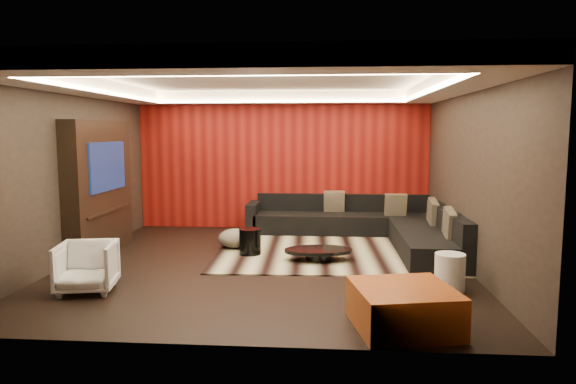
# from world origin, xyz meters

# --- Properties ---
(floor) EXTENTS (6.00, 6.00, 0.02)m
(floor) POSITION_xyz_m (0.00, 0.00, -0.01)
(floor) COLOR black
(floor) RESTS_ON ground
(ceiling) EXTENTS (6.00, 6.00, 0.02)m
(ceiling) POSITION_xyz_m (0.00, 0.00, 2.81)
(ceiling) COLOR silver
(ceiling) RESTS_ON ground
(wall_back) EXTENTS (6.00, 0.02, 2.80)m
(wall_back) POSITION_xyz_m (0.00, 3.01, 1.40)
(wall_back) COLOR black
(wall_back) RESTS_ON ground
(wall_left) EXTENTS (0.02, 6.00, 2.80)m
(wall_left) POSITION_xyz_m (-3.01, 0.00, 1.40)
(wall_left) COLOR black
(wall_left) RESTS_ON ground
(wall_right) EXTENTS (0.02, 6.00, 2.80)m
(wall_right) POSITION_xyz_m (3.01, 0.00, 1.40)
(wall_right) COLOR black
(wall_right) RESTS_ON ground
(red_feature_wall) EXTENTS (5.98, 0.05, 2.78)m
(red_feature_wall) POSITION_xyz_m (0.00, 2.97, 1.40)
(red_feature_wall) COLOR #6B0C0A
(red_feature_wall) RESTS_ON ground
(soffit_back) EXTENTS (6.00, 0.60, 0.22)m
(soffit_back) POSITION_xyz_m (0.00, 2.70, 2.69)
(soffit_back) COLOR silver
(soffit_back) RESTS_ON ground
(soffit_front) EXTENTS (6.00, 0.60, 0.22)m
(soffit_front) POSITION_xyz_m (0.00, -2.70, 2.69)
(soffit_front) COLOR silver
(soffit_front) RESTS_ON ground
(soffit_left) EXTENTS (0.60, 4.80, 0.22)m
(soffit_left) POSITION_xyz_m (-2.70, 0.00, 2.69)
(soffit_left) COLOR silver
(soffit_left) RESTS_ON ground
(soffit_right) EXTENTS (0.60, 4.80, 0.22)m
(soffit_right) POSITION_xyz_m (2.70, 0.00, 2.69)
(soffit_right) COLOR silver
(soffit_right) RESTS_ON ground
(cove_back) EXTENTS (4.80, 0.08, 0.04)m
(cove_back) POSITION_xyz_m (0.00, 2.36, 2.60)
(cove_back) COLOR #FFD899
(cove_back) RESTS_ON ground
(cove_front) EXTENTS (4.80, 0.08, 0.04)m
(cove_front) POSITION_xyz_m (0.00, -2.36, 2.60)
(cove_front) COLOR #FFD899
(cove_front) RESTS_ON ground
(cove_left) EXTENTS (0.08, 4.80, 0.04)m
(cove_left) POSITION_xyz_m (-2.36, 0.00, 2.60)
(cove_left) COLOR #FFD899
(cove_left) RESTS_ON ground
(cove_right) EXTENTS (0.08, 4.80, 0.04)m
(cove_right) POSITION_xyz_m (2.36, 0.00, 2.60)
(cove_right) COLOR #FFD899
(cove_right) RESTS_ON ground
(tv_surround) EXTENTS (0.30, 2.00, 2.20)m
(tv_surround) POSITION_xyz_m (-2.85, 0.60, 1.10)
(tv_surround) COLOR black
(tv_surround) RESTS_ON ground
(tv_screen) EXTENTS (0.04, 1.30, 0.80)m
(tv_screen) POSITION_xyz_m (-2.69, 0.60, 1.45)
(tv_screen) COLOR black
(tv_screen) RESTS_ON ground
(tv_shelf) EXTENTS (0.04, 1.60, 0.04)m
(tv_shelf) POSITION_xyz_m (-2.69, 0.60, 0.70)
(tv_shelf) COLOR black
(tv_shelf) RESTS_ON ground
(rug) EXTENTS (4.10, 3.13, 0.02)m
(rug) POSITION_xyz_m (1.10, 0.92, 0.01)
(rug) COLOR #B9B187
(rug) RESTS_ON floor
(coffee_table) EXTENTS (1.19, 1.19, 0.18)m
(coffee_table) POSITION_xyz_m (0.80, 0.27, 0.11)
(coffee_table) COLOR black
(coffee_table) RESTS_ON rug
(drum_stool) EXTENTS (0.40, 0.40, 0.42)m
(drum_stool) POSITION_xyz_m (-0.32, 0.57, 0.23)
(drum_stool) COLOR black
(drum_stool) RESTS_ON rug
(striped_pouf) EXTENTS (0.75, 0.75, 0.33)m
(striped_pouf) POSITION_xyz_m (-0.65, 1.05, 0.18)
(striped_pouf) COLOR #B6A98D
(striped_pouf) RESTS_ON rug
(white_side_table) EXTENTS (0.42, 0.42, 0.48)m
(white_side_table) POSITION_xyz_m (2.50, -1.09, 0.24)
(white_side_table) COLOR white
(white_side_table) RESTS_ON floor
(orange_ottoman) EXTENTS (1.16, 1.16, 0.44)m
(orange_ottoman) POSITION_xyz_m (1.73, -2.42, 0.22)
(orange_ottoman) COLOR #8E3F12
(orange_ottoman) RESTS_ON floor
(armchair) EXTENTS (0.80, 0.82, 0.64)m
(armchair) POSITION_xyz_m (-2.09, -1.50, 0.32)
(armchair) COLOR silver
(armchair) RESTS_ON floor
(sectional_sofa) EXTENTS (3.65, 3.50, 0.75)m
(sectional_sofa) POSITION_xyz_m (1.73, 1.86, 0.26)
(sectional_sofa) COLOR black
(sectional_sofa) RESTS_ON floor
(throw_pillows) EXTENTS (2.00, 2.77, 0.50)m
(throw_pillows) POSITION_xyz_m (2.23, 1.70, 0.62)
(throw_pillows) COLOR tan
(throw_pillows) RESTS_ON sectional_sofa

